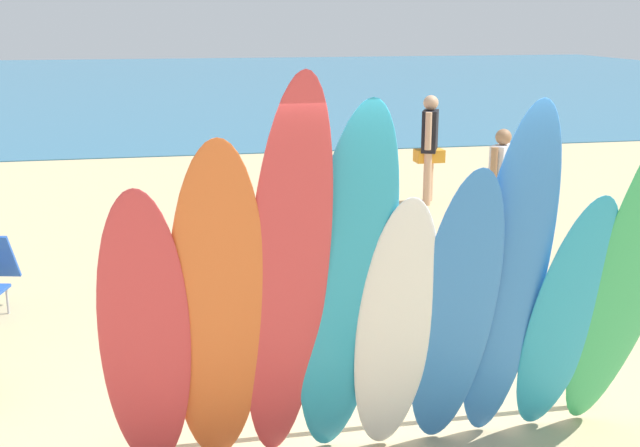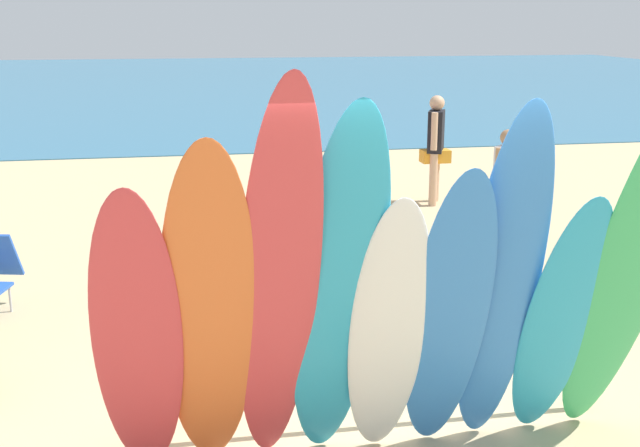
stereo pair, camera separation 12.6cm
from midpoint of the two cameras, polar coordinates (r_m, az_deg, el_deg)
The scene contains 15 objects.
ground at distance 19.41m, azimuth -7.18°, elevation 5.82°, with size 60.00×60.00×0.00m, color tan.
ocean_water at distance 37.35m, azimuth -9.31°, elevation 9.94°, with size 60.00×40.00×0.02m, color teal.
surfboard_rack at distance 5.81m, azimuth 3.25°, elevation -9.25°, with size 3.50×0.07×0.73m.
surfboard_red_0 at distance 4.90m, azimuth -13.02°, elevation -8.43°, with size 0.53×0.07×2.21m, color #D13D42.
surfboard_orange_1 at distance 4.83m, azimuth -8.06°, elevation -6.85°, with size 0.58×0.07×2.50m, color orange.
surfboard_red_2 at distance 4.76m, azimuth -3.17°, elevation -4.88°, with size 0.49×0.06×2.86m, color #D13D42.
surfboard_teal_3 at distance 4.93m, azimuth 1.12°, elevation -5.15°, with size 0.57×0.06×2.65m, color #289EC6.
surfboard_white_4 at distance 5.18m, azimuth 4.64°, elevation -7.70°, with size 0.51×0.08×2.01m, color white.
surfboard_blue_5 at distance 5.23m, azimuth 8.86°, elevation -6.59°, with size 0.53×0.06×2.21m, color #337AD1.
surfboard_blue_6 at distance 5.29m, azimuth 12.51°, elevation -4.28°, with size 0.50×0.08×2.60m, color #337AD1.
surfboard_teal_7 at distance 5.61m, azimuth 16.36°, elevation -6.65°, with size 0.51×0.07×2.01m, color #289EC6.
surfboard_green_8 at distance 5.54m, azimuth 20.84°, elevation -3.01°, with size 0.56×0.07×2.86m, color #38B266.
beachgoer_midbeach at distance 12.32m, azimuth 2.68°, elevation 4.98°, with size 0.39×0.55×1.51m.
beachgoer_photographing at distance 12.82m, azimuth 7.51°, elevation 5.79°, with size 0.45×0.60×1.72m.
beachgoer_near_rack at distance 10.68m, azimuth 12.42°, elevation 3.17°, with size 0.45×0.41×1.51m.
Camera 1 is at (-1.42, -5.13, 2.93)m, focal length 45.02 mm.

